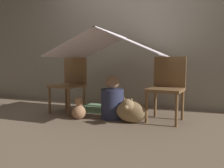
% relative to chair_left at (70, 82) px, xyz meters
% --- Properties ---
extents(ground_plane, '(8.80, 8.80, 0.00)m').
position_rel_chair_left_xyz_m(ground_plane, '(0.71, -0.14, -0.46)').
color(ground_plane, '#7A6651').
extents(wall_back, '(7.00, 0.05, 2.50)m').
position_rel_chair_left_xyz_m(wall_back, '(0.71, 0.80, 0.79)').
color(wall_back, gray).
rests_on(wall_back, ground_plane).
extents(chair_left, '(0.48, 0.48, 0.83)m').
position_rel_chair_left_xyz_m(chair_left, '(0.00, 0.00, 0.00)').
color(chair_left, brown).
rests_on(chair_left, ground_plane).
extents(chair_right, '(0.47, 0.47, 0.83)m').
position_rel_chair_left_xyz_m(chair_right, '(1.44, 0.00, 0.00)').
color(chair_right, brown).
rests_on(chair_right, ground_plane).
extents(sheet_canopy, '(1.45, 1.14, 0.33)m').
position_rel_chair_left_xyz_m(sheet_canopy, '(0.71, -0.07, 0.53)').
color(sheet_canopy, silver).
extents(person_front, '(0.30, 0.30, 0.58)m').
position_rel_chair_left_xyz_m(person_front, '(0.76, -0.17, -0.22)').
color(person_front, '#2D3351').
rests_on(person_front, ground_plane).
extents(dog, '(0.39, 0.35, 0.34)m').
position_rel_chair_left_xyz_m(dog, '(1.05, -0.30, -0.30)').
color(dog, '#9E7F56').
rests_on(dog, ground_plane).
extents(floor_cushion, '(0.34, 0.28, 0.10)m').
position_rel_chair_left_xyz_m(floor_cushion, '(0.37, 0.13, -0.41)').
color(floor_cushion, '#7FB27F').
rests_on(floor_cushion, ground_plane).
extents(plush_toy, '(0.19, 0.19, 0.30)m').
position_rel_chair_left_xyz_m(plush_toy, '(0.35, -0.36, -0.34)').
color(plush_toy, tan).
rests_on(plush_toy, ground_plane).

